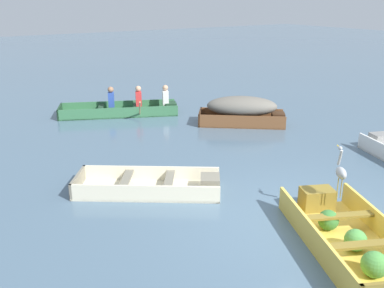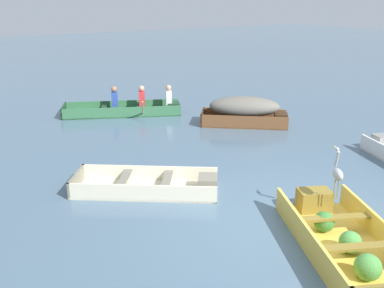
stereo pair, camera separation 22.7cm
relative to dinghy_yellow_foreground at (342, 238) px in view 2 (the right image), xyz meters
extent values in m
plane|color=slate|center=(-0.06, 0.80, -0.16)|extent=(80.00, 80.00, 0.00)
cube|color=#E5BC47|center=(-0.02, -0.06, -0.14)|extent=(2.27, 2.98, 0.04)
cube|color=#E5BC47|center=(-0.55, 0.19, 0.04)|extent=(1.21, 2.49, 0.40)
cube|color=#E5BC47|center=(0.51, -0.31, 0.04)|extent=(1.21, 2.49, 0.40)
cube|color=olive|center=(0.49, 1.00, 0.06)|extent=(0.65, 0.56, 0.36)
cube|color=olive|center=(0.16, 0.31, 0.14)|extent=(1.08, 0.62, 0.04)
cube|color=olive|center=(-0.19, -0.43, 0.14)|extent=(1.08, 0.62, 0.04)
sphere|color=#387533|center=(0.08, 0.42, 0.04)|extent=(0.32, 0.32, 0.32)
sphere|color=#4C9342|center=(-0.07, -0.19, 0.05)|extent=(0.33, 0.33, 0.33)
sphere|color=#4C9342|center=(-0.39, -0.72, 0.06)|extent=(0.35, 0.35, 0.35)
cube|color=beige|center=(-1.59, 3.31, -0.14)|extent=(2.79, 2.38, 0.04)
cube|color=beige|center=(-1.32, 3.68, 0.00)|extent=(2.25, 1.63, 0.32)
cube|color=beige|center=(-1.86, 2.94, 0.00)|extent=(2.25, 1.63, 0.32)
cube|color=gray|center=(-2.68, 4.09, 0.00)|extent=(0.60, 0.81, 0.32)
cube|color=gray|center=(-0.63, 2.62, 0.02)|extent=(0.55, 0.56, 0.29)
cube|color=gray|center=(-1.26, 3.07, 0.09)|extent=(0.63, 0.80, 0.04)
cube|color=gray|center=(-1.92, 3.55, 0.09)|extent=(0.63, 0.80, 0.04)
cube|color=gray|center=(4.30, 2.35, 0.05)|extent=(0.52, 0.48, 0.34)
cube|color=brown|center=(2.82, 5.84, -0.14)|extent=(2.48, 2.25, 0.04)
cube|color=brown|center=(3.09, 6.17, 0.03)|extent=(1.95, 1.58, 0.37)
cube|color=brown|center=(2.55, 5.51, 0.03)|extent=(1.95, 1.58, 0.37)
cube|color=#3F2716|center=(1.88, 6.60, 0.03)|extent=(0.61, 0.73, 0.37)
cube|color=#3F2716|center=(3.64, 5.18, 0.05)|extent=(0.54, 0.54, 0.33)
cube|color=#3F2716|center=(3.11, 5.61, 0.12)|extent=(0.63, 0.73, 0.04)
cube|color=#3F2716|center=(2.54, 6.07, 0.12)|extent=(0.63, 0.73, 0.04)
ellipsoid|color=#6B665B|center=(2.82, 5.84, 0.39)|extent=(2.11, 1.94, 0.58)
cube|color=#387047|center=(0.30, 8.83, -0.14)|extent=(3.73, 2.41, 0.04)
cube|color=#387047|center=(0.50, 9.26, 0.01)|extent=(3.34, 1.55, 0.33)
cube|color=#387047|center=(0.11, 8.40, 0.01)|extent=(3.34, 1.55, 0.33)
cube|color=#1E3D27|center=(-1.34, 9.57, 0.01)|extent=(0.46, 0.92, 0.33)
cube|color=#1E3D27|center=(1.80, 8.15, 0.02)|extent=(0.51, 0.55, 0.30)
cube|color=#1E3D27|center=(0.80, 8.60, 0.09)|extent=(0.51, 0.88, 0.04)
cube|color=#1E3D27|center=(-0.20, 9.06, 0.09)|extent=(0.51, 0.88, 0.04)
cube|color=#2D4CA5|center=(0.11, 8.92, 0.33)|extent=(0.28, 0.33, 0.44)
sphere|color=#9E7051|center=(0.11, 8.92, 0.65)|extent=(0.18, 0.18, 0.18)
cube|color=red|center=(0.88, 8.57, 0.33)|extent=(0.28, 0.33, 0.44)
sphere|color=tan|center=(0.88, 8.57, 0.65)|extent=(0.18, 0.18, 0.18)
cube|color=white|center=(1.66, 8.21, 0.33)|extent=(0.28, 0.33, 0.44)
sphere|color=tan|center=(1.66, 8.21, 0.65)|extent=(0.18, 0.18, 0.18)
cylinder|color=tan|center=(1.21, 9.29, 0.22)|extent=(0.31, 0.60, 0.55)
cylinder|color=tan|center=(0.55, 7.84, 0.22)|extent=(0.31, 0.60, 0.55)
cylinder|color=olive|center=(0.48, 0.61, 0.42)|extent=(0.02, 0.02, 0.35)
cylinder|color=olive|center=(0.53, 0.58, 0.42)|extent=(0.02, 0.02, 0.35)
ellipsoid|color=#93999E|center=(0.50, 0.59, 0.68)|extent=(0.29, 0.35, 0.18)
cylinder|color=#93999E|center=(0.57, 0.70, 0.90)|extent=(0.10, 0.12, 0.28)
ellipsoid|color=#93999E|center=(0.59, 0.73, 1.05)|extent=(0.11, 0.13, 0.06)
cone|color=gold|center=(0.63, 0.80, 1.05)|extent=(0.07, 0.10, 0.02)
camera|label=1|loc=(-5.00, -3.37, 3.36)|focal=40.00mm
camera|label=2|loc=(-4.81, -3.49, 3.36)|focal=40.00mm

